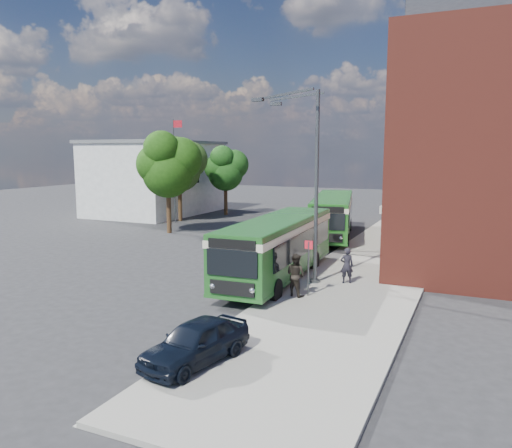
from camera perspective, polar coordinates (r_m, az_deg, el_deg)
The scene contains 15 objects.
ground at distance 27.54m, azimuth -2.38°, elevation -4.84°, with size 120.00×120.00×0.00m, color #262628.
pavement at distance 32.93m, azimuth 15.05°, elevation -2.81°, with size 6.00×48.00×0.15m, color gray.
kerb_line at distance 33.55m, azimuth 9.89°, elevation -2.57°, with size 0.12×48.00×0.01m, color beige.
white_building at distance 51.69m, azimuth -11.33°, elevation 5.25°, with size 9.40×13.40×7.30m.
flagpole at distance 44.37m, azimuth -9.29°, elevation 6.48°, with size 0.95×0.10×9.00m.
street_lamp at distance 23.16m, azimuth 6.07°, elevation 4.63°, with size 2.96×2.38×9.00m.
bus_stop_sign at distance 21.32m, azimuth 6.02°, elevation -4.61°, with size 0.35×0.08×2.52m.
bus_front at distance 24.33m, azimuth 2.50°, elevation -2.18°, with size 3.04×10.98×3.02m.
bus_rear at distance 37.12m, azimuth 8.78°, elevation 1.35°, with size 5.11×12.34×3.02m.
parked_car at distance 14.96m, azimuth -6.91°, elevation -13.21°, with size 1.49×3.71×1.26m, color black.
pedestrian_a at distance 23.70m, azimuth 10.33°, elevation -4.68°, with size 0.61×0.40×1.68m, color black.
pedestrian_b at distance 21.32m, azimuth 4.57°, elevation -5.80°, with size 0.90×0.70×1.84m, color black.
tree_left at distance 38.72m, azimuth -10.03°, elevation 6.74°, with size 4.62×4.40×7.81m.
tree_mid at distance 45.42m, azimuth -8.75°, elevation 6.82°, with size 4.51×4.29×7.61m.
tree_right at distance 49.39m, azimuth -3.48°, elevation 6.40°, with size 4.05×3.85×6.84m.
Camera 1 is at (12.10, -23.94, 6.25)m, focal length 35.00 mm.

